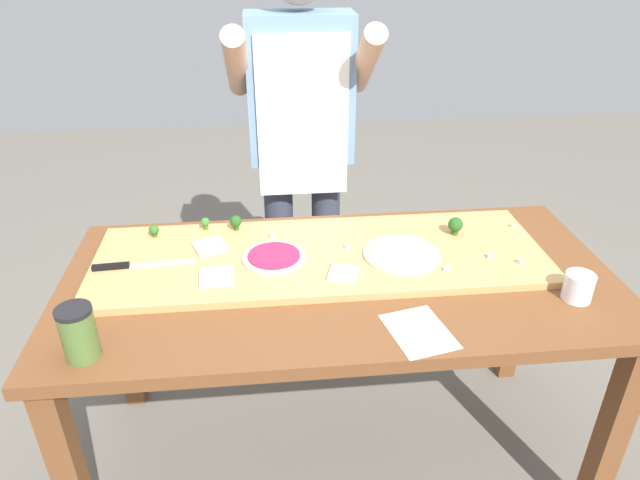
{
  "coord_description": "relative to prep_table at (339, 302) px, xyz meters",
  "views": [
    {
      "loc": [
        -0.21,
        -1.46,
        1.72
      ],
      "look_at": [
        -0.05,
        0.13,
        0.83
      ],
      "focal_mm": 31.83,
      "sensor_mm": 36.0,
      "label": 1
    }
  ],
  "objects": [
    {
      "name": "ground_plane",
      "position": [
        0.0,
        0.0,
        -0.68
      ],
      "size": [
        8.0,
        8.0,
        0.0
      ],
      "primitive_type": "plane",
      "color": "#6B665B"
    },
    {
      "name": "prep_table",
      "position": [
        0.0,
        0.0,
        0.0
      ],
      "size": [
        1.69,
        0.82,
        0.78
      ],
      "color": "brown",
      "rests_on": "ground"
    },
    {
      "name": "cutting_board",
      "position": [
        -0.05,
        0.1,
        0.11
      ],
      "size": [
        1.43,
        0.49,
        0.02
      ],
      "primitive_type": "cube",
      "color": "tan",
      "rests_on": "prep_table"
    },
    {
      "name": "chefs_knife",
      "position": [
        -0.64,
        0.07,
        0.13
      ],
      "size": [
        0.31,
        0.04,
        0.02
      ],
      "color": "#B7BABF",
      "rests_on": "cutting_board"
    },
    {
      "name": "pizza_whole_white_garlic",
      "position": [
        0.21,
        0.05,
        0.13
      ],
      "size": [
        0.24,
        0.24,
        0.02
      ],
      "color": "beige",
      "rests_on": "cutting_board"
    },
    {
      "name": "pizza_whole_beet_magenta",
      "position": [
        -0.2,
        0.08,
        0.13
      ],
      "size": [
        0.2,
        0.2,
        0.02
      ],
      "color": "beige",
      "rests_on": "cutting_board"
    },
    {
      "name": "pizza_slice_near_left",
      "position": [
        -0.37,
        -0.02,
        0.13
      ],
      "size": [
        0.11,
        0.11,
        0.01
      ],
      "primitive_type": "cube",
      "rotation": [
        0.0,
        0.0,
        0.07
      ],
      "color": "beige",
      "rests_on": "cutting_board"
    },
    {
      "name": "pizza_slice_far_right",
      "position": [
        -0.4,
        0.17,
        0.13
      ],
      "size": [
        0.13,
        0.13,
        0.01
      ],
      "primitive_type": "cube",
      "rotation": [
        0.0,
        0.0,
        0.37
      ],
      "color": "beige",
      "rests_on": "cutting_board"
    },
    {
      "name": "pizza_slice_near_right",
      "position": [
        0.01,
        -0.04,
        0.13
      ],
      "size": [
        0.11,
        0.11,
        0.01
      ],
      "primitive_type": "cube",
      "rotation": [
        0.0,
        0.0,
        -0.32
      ],
      "color": "beige",
      "rests_on": "cutting_board"
    },
    {
      "name": "broccoli_floret_back_right",
      "position": [
        -0.32,
        0.29,
        0.16
      ],
      "size": [
        0.04,
        0.04,
        0.05
      ],
      "color": "#2C5915",
      "rests_on": "cutting_board"
    },
    {
      "name": "broccoli_floret_center_right",
      "position": [
        0.42,
        0.18,
        0.16
      ],
      "size": [
        0.05,
        0.05,
        0.06
      ],
      "color": "#2C5915",
      "rests_on": "cutting_board"
    },
    {
      "name": "broccoli_floret_front_left",
      "position": [
        -0.59,
        0.26,
        0.15
      ],
      "size": [
        0.03,
        0.03,
        0.04
      ],
      "color": "#366618",
      "rests_on": "cutting_board"
    },
    {
      "name": "broccoli_floret_back_left",
      "position": [
        -0.43,
        0.3,
        0.15
      ],
      "size": [
        0.03,
        0.03,
        0.04
      ],
      "color": "#3F7220",
      "rests_on": "cutting_board"
    },
    {
      "name": "cheese_crumble_a",
      "position": [
        -0.2,
        0.22,
        0.13
      ],
      "size": [
        0.02,
        0.02,
        0.02
      ],
      "primitive_type": "cube",
      "rotation": [
        0.0,
        0.0,
        1.33
      ],
      "color": "white",
      "rests_on": "cutting_board"
    },
    {
      "name": "cheese_crumble_b",
      "position": [
        0.48,
        0.01,
        0.13
      ],
      "size": [
        0.02,
        0.02,
        0.01
      ],
      "primitive_type": "cube",
      "rotation": [
        0.0,
        0.0,
        1.4
      ],
      "color": "white",
      "rests_on": "cutting_board"
    },
    {
      "name": "cheese_crumble_c",
      "position": [
        0.63,
        0.21,
        0.13
      ],
      "size": [
        0.02,
        0.02,
        0.01
      ],
      "primitive_type": "cube",
      "rotation": [
        0.0,
        0.0,
        0.53
      ],
      "color": "silver",
      "rests_on": "cutting_board"
    },
    {
      "name": "cheese_crumble_d",
      "position": [
        0.04,
        0.12,
        0.13
      ],
      "size": [
        0.02,
        0.02,
        0.02
      ],
      "primitive_type": "cube",
      "rotation": [
        0.0,
        0.0,
        0.35
      ],
      "color": "white",
      "rests_on": "cutting_board"
    },
    {
      "name": "cheese_crumble_e",
      "position": [
        0.32,
        -0.05,
        0.13
      ],
      "size": [
        0.02,
        0.02,
        0.01
      ],
      "primitive_type": "cube",
      "rotation": [
        0.0,
        0.0,
        0.95
      ],
      "color": "silver",
      "rests_on": "cutting_board"
    },
    {
      "name": "cheese_crumble_f",
      "position": [
        0.56,
        -0.03,
        0.13
      ],
      "size": [
        0.02,
        0.02,
        0.01
      ],
      "primitive_type": "cube",
      "rotation": [
        0.0,
        0.0,
        0.36
      ],
      "color": "silver",
      "rests_on": "cutting_board"
    },
    {
      "name": "flour_cup",
      "position": [
        0.66,
        -0.19,
        0.14
      ],
      "size": [
        0.08,
        0.08,
        0.08
      ],
      "color": "white",
      "rests_on": "prep_table"
    },
    {
      "name": "sauce_jar",
      "position": [
        -0.68,
        -0.31,
        0.17
      ],
      "size": [
        0.09,
        0.09,
        0.14
      ],
      "color": "#517033",
      "rests_on": "prep_table"
    },
    {
      "name": "recipe_note",
      "position": [
        0.17,
        -0.3,
        0.1
      ],
      "size": [
        0.19,
        0.22,
        0.0
      ],
      "primitive_type": "cube",
      "rotation": [
        0.0,
        0.0,
        0.22
      ],
      "color": "white",
      "rests_on": "prep_table"
    },
    {
      "name": "cook_center",
      "position": [
        -0.06,
        0.69,
        0.32
      ],
      "size": [
        0.54,
        0.39,
        1.67
      ],
      "color": "#333847",
      "rests_on": "ground"
    }
  ]
}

